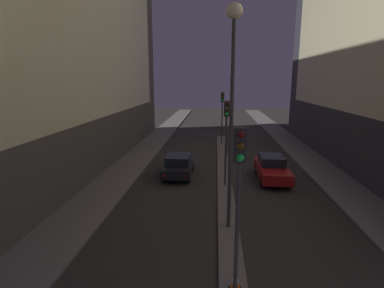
# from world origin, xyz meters

# --- Properties ---
(building_left) EXTENTS (6.01, 33.59, 22.70)m
(building_left) POSITION_xyz_m (-11.29, 16.80, 11.36)
(building_left) COLOR #4C4742
(building_left) RESTS_ON ground
(median_strip) EXTENTS (0.89, 28.73, 0.12)m
(median_strip) POSITION_xyz_m (0.00, 15.36, 0.06)
(median_strip) COLOR #66605B
(median_strip) RESTS_ON ground
(traffic_light_near) EXTENTS (0.32, 0.42, 5.05)m
(traffic_light_near) POSITION_xyz_m (0.00, 4.02, 3.81)
(traffic_light_near) COLOR #383838
(traffic_light_near) RESTS_ON median_strip
(traffic_light_mid) EXTENTS (0.32, 0.42, 5.05)m
(traffic_light_mid) POSITION_xyz_m (0.00, 13.79, 3.81)
(traffic_light_mid) COLOR #383838
(traffic_light_mid) RESTS_ON median_strip
(traffic_light_far) EXTENTS (0.32, 0.42, 5.05)m
(traffic_light_far) POSITION_xyz_m (0.00, 25.61, 3.81)
(traffic_light_far) COLOR #383838
(traffic_light_far) RESTS_ON median_strip
(street_lamp) EXTENTS (0.63, 0.63, 9.06)m
(street_lamp) POSITION_xyz_m (0.00, 8.50, 6.80)
(street_lamp) COLOR #383838
(street_lamp) RESTS_ON median_strip
(traffic_cone_far) EXTENTS (0.41, 0.41, 0.61)m
(traffic_cone_far) POSITION_xyz_m (0.04, 4.41, 0.43)
(traffic_cone_far) COLOR black
(traffic_cone_far) RESTS_ON median_strip
(car_left_lane) EXTENTS (1.80, 4.21, 1.48)m
(car_left_lane) POSITION_xyz_m (-3.06, 15.70, 0.74)
(car_left_lane) COLOR black
(car_left_lane) RESTS_ON ground
(car_right_lane) EXTENTS (1.78, 4.38, 1.54)m
(car_right_lane) POSITION_xyz_m (3.06, 15.38, 0.77)
(car_right_lane) COLOR maroon
(car_right_lane) RESTS_ON ground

